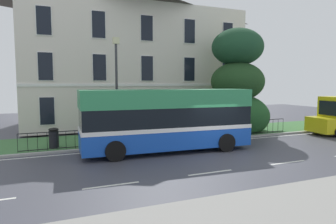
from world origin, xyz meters
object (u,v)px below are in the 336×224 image
at_px(evergreen_tree, 236,91).
at_px(single_decker_bus, 167,119).
at_px(georgian_townhouse, 130,58).
at_px(litter_bin, 54,137).
at_px(street_lamp_post, 117,83).

distance_m(evergreen_tree, single_decker_bus, 8.33).
height_order(georgian_townhouse, evergreen_tree, georgian_townhouse).
bearing_deg(single_decker_bus, litter_bin, 156.46).
bearing_deg(georgian_townhouse, street_lamp_post, -109.80).
bearing_deg(single_decker_bus, evergreen_tree, 32.46).
bearing_deg(georgian_townhouse, litter_bin, -126.72).
bearing_deg(street_lamp_post, georgian_townhouse, 70.20).
distance_m(evergreen_tree, litter_bin, 12.93).
xyz_separation_m(single_decker_bus, street_lamp_post, (-2.06, 2.54, 1.90)).
height_order(single_decker_bus, street_lamp_post, street_lamp_post).
xyz_separation_m(street_lamp_post, litter_bin, (-3.44, 0.17, -2.95)).
relative_size(single_decker_bus, street_lamp_post, 1.49).
relative_size(evergreen_tree, litter_bin, 7.52).
bearing_deg(litter_bin, street_lamp_post, -2.91).
distance_m(georgian_townhouse, single_decker_bus, 12.55).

